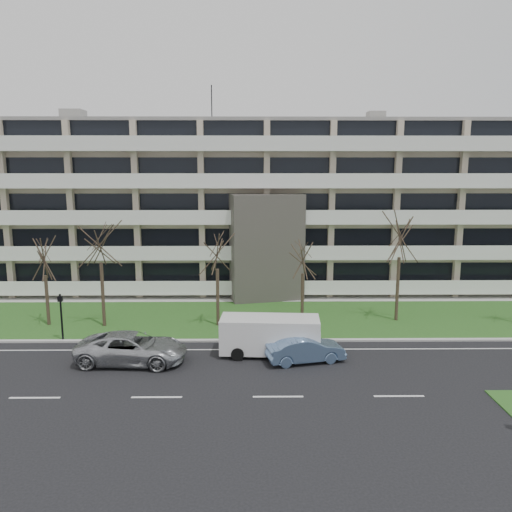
{
  "coord_description": "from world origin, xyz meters",
  "views": [
    {
      "loc": [
        -1.33,
        -23.03,
        11.19
      ],
      "look_at": [
        -0.99,
        10.0,
        5.3
      ],
      "focal_mm": 35.0,
      "sensor_mm": 36.0,
      "label": 1
    }
  ],
  "objects_px": {
    "blue_sedan": "(305,349)",
    "pedestrian_signal": "(61,311)",
    "silver_pickup": "(132,348)",
    "white_van": "(271,333)"
  },
  "relations": [
    {
      "from": "blue_sedan",
      "to": "pedestrian_signal",
      "type": "height_order",
      "value": "pedestrian_signal"
    },
    {
      "from": "white_van",
      "to": "pedestrian_signal",
      "type": "bearing_deg",
      "value": 173.43
    },
    {
      "from": "blue_sedan",
      "to": "white_van",
      "type": "height_order",
      "value": "white_van"
    },
    {
      "from": "silver_pickup",
      "to": "white_van",
      "type": "xyz_separation_m",
      "value": [
        8.12,
        1.2,
        0.5
      ]
    },
    {
      "from": "blue_sedan",
      "to": "pedestrian_signal",
      "type": "distance_m",
      "value": 15.92
    },
    {
      "from": "silver_pickup",
      "to": "pedestrian_signal",
      "type": "relative_size",
      "value": 1.99
    },
    {
      "from": "white_van",
      "to": "pedestrian_signal",
      "type": "height_order",
      "value": "pedestrian_signal"
    },
    {
      "from": "silver_pickup",
      "to": "pedestrian_signal",
      "type": "xyz_separation_m",
      "value": [
        -5.39,
        3.68,
        1.14
      ]
    },
    {
      "from": "pedestrian_signal",
      "to": "silver_pickup",
      "type": "bearing_deg",
      "value": -36.38
    },
    {
      "from": "blue_sedan",
      "to": "white_van",
      "type": "xyz_separation_m",
      "value": [
        -1.95,
        1.16,
        0.62
      ]
    }
  ]
}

